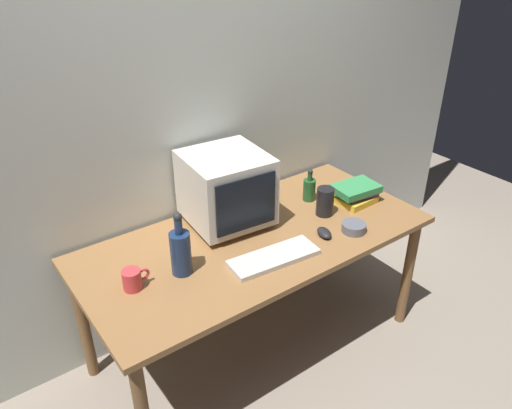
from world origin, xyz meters
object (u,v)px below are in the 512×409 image
(computer_mouse, at_px, (324,233))
(metal_canister, at_px, (325,202))
(bottle_tall, at_px, (181,251))
(keyboard, at_px, (274,257))
(mug, at_px, (133,279))
(crt_monitor, at_px, (226,189))
(book_stack, at_px, (356,193))
(bottle_short, at_px, (309,189))
(cd_spindle, at_px, (354,227))

(computer_mouse, bearing_deg, metal_canister, 62.56)
(bottle_tall, bearing_deg, keyboard, -23.44)
(computer_mouse, xyz_separation_m, metal_canister, (0.14, 0.15, 0.06))
(mug, distance_m, metal_canister, 1.06)
(crt_monitor, distance_m, bottle_tall, 0.46)
(book_stack, bearing_deg, bottle_short, 138.33)
(keyboard, height_order, book_stack, book_stack)
(bottle_short, distance_m, mug, 1.10)
(mug, bearing_deg, computer_mouse, -11.10)
(computer_mouse, distance_m, bottle_short, 0.37)
(bottle_short, bearing_deg, keyboard, -146.80)
(crt_monitor, xyz_separation_m, metal_canister, (0.45, -0.23, -0.12))
(bottle_tall, xyz_separation_m, mug, (-0.22, 0.02, -0.07))
(crt_monitor, bearing_deg, bottle_short, -7.85)
(bottle_tall, bearing_deg, book_stack, -0.35)
(crt_monitor, bearing_deg, keyboard, -91.16)
(keyboard, bearing_deg, cd_spindle, 0.07)
(computer_mouse, bearing_deg, bottle_tall, -176.96)
(cd_spindle, relative_size, metal_canister, 0.80)
(keyboard, relative_size, book_stack, 1.67)
(computer_mouse, xyz_separation_m, bottle_short, (0.18, 0.32, 0.05))
(metal_canister, bearing_deg, crt_monitor, 152.80)
(computer_mouse, relative_size, bottle_short, 0.54)
(crt_monitor, xyz_separation_m, keyboard, (-0.01, -0.39, -0.18))
(crt_monitor, height_order, keyboard, crt_monitor)
(metal_canister, bearing_deg, bottle_tall, 179.84)
(crt_monitor, bearing_deg, cd_spindle, -44.02)
(crt_monitor, xyz_separation_m, book_stack, (0.68, -0.24, -0.14))
(computer_mouse, bearing_deg, crt_monitor, 144.37)
(bottle_tall, bearing_deg, mug, 173.69)
(keyboard, bearing_deg, mug, 168.20)
(computer_mouse, relative_size, bottle_tall, 0.33)
(bottle_tall, height_order, mug, bottle_tall)
(computer_mouse, distance_m, book_stack, 0.40)
(crt_monitor, relative_size, metal_canister, 2.78)
(book_stack, xyz_separation_m, metal_canister, (-0.23, 0.00, 0.02))
(crt_monitor, height_order, book_stack, crt_monitor)
(keyboard, xyz_separation_m, book_stack, (0.69, 0.16, 0.04))
(bottle_short, xyz_separation_m, metal_canister, (-0.04, -0.16, 0.01))
(crt_monitor, relative_size, keyboard, 0.99)
(book_stack, xyz_separation_m, cd_spindle, (-0.23, -0.20, -0.03))
(bottle_tall, distance_m, book_stack, 1.07)
(bottle_short, height_order, cd_spindle, bottle_short)
(keyboard, distance_m, bottle_short, 0.60)
(bottle_short, relative_size, mug, 1.53)
(bottle_tall, distance_m, cd_spindle, 0.87)
(keyboard, distance_m, mug, 0.63)
(mug, bearing_deg, bottle_tall, -6.31)
(crt_monitor, distance_m, cd_spindle, 0.66)
(keyboard, height_order, mug, mug)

